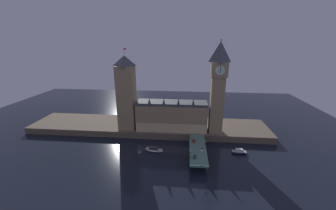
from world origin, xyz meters
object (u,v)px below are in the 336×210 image
at_px(car_northbound_lead, 194,141).
at_px(boat_upstream, 154,150).
at_px(clock_tower, 218,86).
at_px(pedestrian_mid_walk, 205,144).
at_px(car_northbound_trail, 195,157).
at_px(pedestrian_near_rail, 191,152).
at_px(boat_downstream, 239,152).
at_px(victoria_tower, 126,93).
at_px(street_lamp_far, 190,134).
at_px(pedestrian_far_rail, 190,137).
at_px(street_lamp_mid, 206,143).
at_px(car_southbound_lead, 202,149).
at_px(street_lamp_near, 190,153).

xyz_separation_m(car_northbound_lead, boat_upstream, (-30.36, -5.42, -5.98)).
xyz_separation_m(clock_tower, pedestrian_mid_walk, (-10.58, -27.67, -38.83)).
height_order(car_northbound_lead, car_northbound_trail, car_northbound_trail).
xyz_separation_m(pedestrian_near_rail, boat_downstream, (36.62, 14.39, -6.18)).
distance_m(victoria_tower, boat_upstream, 55.07).
distance_m(pedestrian_near_rail, street_lamp_far, 22.99).
xyz_separation_m(victoria_tower, pedestrian_near_rail, (55.89, -41.76, -30.37)).
xyz_separation_m(pedestrian_near_rail, pedestrian_far_rail, (0.00, 23.18, -0.04)).
distance_m(clock_tower, street_lamp_mid, 49.18).
bearing_deg(pedestrian_near_rail, car_northbound_trail, -63.57).
distance_m(clock_tower, car_southbound_lead, 54.03).
relative_size(car_southbound_lead, pedestrian_mid_walk, 2.42).
distance_m(pedestrian_far_rail, street_lamp_mid, 18.90).
distance_m(victoria_tower, street_lamp_far, 64.77).
height_order(pedestrian_far_rail, boat_downstream, pedestrian_far_rail).
height_order(car_southbound_lead, boat_upstream, car_southbound_lead).
bearing_deg(pedestrian_mid_walk, car_northbound_trail, -114.38).
height_order(car_northbound_lead, pedestrian_near_rail, pedestrian_near_rail).
height_order(car_northbound_lead, pedestrian_far_rail, pedestrian_far_rail).
xyz_separation_m(clock_tower, pedestrian_near_rail, (-21.20, -39.90, -38.89)).
bearing_deg(pedestrian_mid_walk, street_lamp_near, -120.29).
bearing_deg(car_northbound_trail, clock_tower, 67.71).
xyz_separation_m(pedestrian_near_rail, street_lamp_mid, (11.02, 8.09, 2.79)).
height_order(car_northbound_trail, boat_downstream, car_northbound_trail).
bearing_deg(clock_tower, car_northbound_trail, -112.29).
height_order(pedestrian_near_rail, pedestrian_mid_walk, pedestrian_mid_walk).
distance_m(victoria_tower, pedestrian_far_rail, 66.29).
height_order(clock_tower, victoria_tower, clock_tower).
height_order(car_northbound_trail, car_southbound_lead, car_southbound_lead).
distance_m(car_northbound_lead, boat_downstream, 34.59).
distance_m(pedestrian_near_rail, street_lamp_mid, 13.95).
relative_size(victoria_tower, pedestrian_far_rail, 41.16).
height_order(car_northbound_trail, pedestrian_far_rail, pedestrian_far_rail).
distance_m(street_lamp_mid, boat_upstream, 39.95).
bearing_deg(boat_downstream, car_northbound_trail, -149.84).
bearing_deg(car_northbound_trail, victoria_tower, 141.18).
bearing_deg(boat_downstream, victoria_tower, 163.52).
relative_size(car_northbound_lead, pedestrian_far_rail, 2.56).
bearing_deg(clock_tower, car_southbound_lead, -110.82).
relative_size(pedestrian_near_rail, boat_upstream, 0.12).
xyz_separation_m(victoria_tower, car_northbound_trail, (58.55, -47.10, -30.66)).
relative_size(street_lamp_near, boat_upstream, 0.42).
height_order(pedestrian_mid_walk, boat_downstream, pedestrian_mid_walk).
bearing_deg(car_northbound_lead, street_lamp_far, 118.87).
xyz_separation_m(car_southbound_lead, boat_upstream, (-35.67, 6.74, -6.02)).
distance_m(victoria_tower, car_northbound_trail, 81.16).
bearing_deg(pedestrian_near_rail, clock_tower, 62.02).
relative_size(car_northbound_trail, pedestrian_near_rail, 2.19).
bearing_deg(pedestrian_far_rail, car_southbound_lead, -66.21).
height_order(pedestrian_near_rail, boat_upstream, pedestrian_near_rail).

